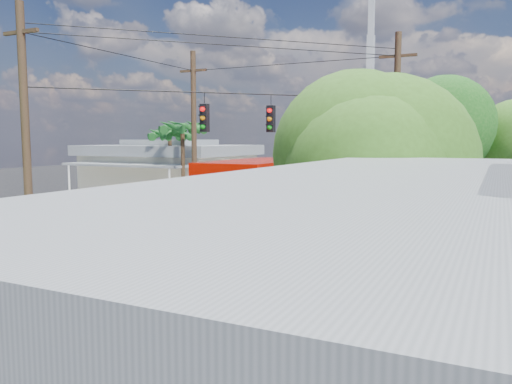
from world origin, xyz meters
The scene contains 13 objects.
ground centered at (0.00, 0.00, 0.00)m, with size 120.00×120.00×0.00m, color black.
sidewalk_nw centered at (-10.88, 10.88, 0.07)m, with size 14.12×14.12×0.14m.
road_markings centered at (0.00, -1.47, 0.01)m, with size 32.00×32.00×0.01m.
building_nw centered at (-12.00, 12.46, 2.22)m, with size 10.80×10.20×4.30m.
radio_tower centered at (0.50, 20.00, 5.64)m, with size 0.80×0.80×17.00m.
tree_ne_front centered at (7.21, 6.76, 4.77)m, with size 4.21×4.14×6.66m.
tree_ne_back centered at (9.81, 8.96, 4.19)m, with size 3.77×3.66×5.82m.
tree_se centered at (7.01, -7.24, 4.04)m, with size 3.67×3.54×5.62m.
palm_nw_front centered at (-7.50, 7.50, 5.04)m, with size 3.01×3.08×5.59m.
palm_nw_back centered at (-9.50, 9.00, 4.67)m, with size 3.01×3.08×5.19m.
utility_poles centered at (-1.58, 1.60, 4.67)m, with size 12.00×10.68×9.00m.
vending_boxes centered at (6.50, 6.20, 0.69)m, with size 1.90×0.50×1.10m.
delivery_truck centered at (0.91, 1.12, 1.85)m, with size 2.91×8.49×3.64m.
Camera 1 is at (9.33, -17.07, 4.43)m, focal length 35.00 mm.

